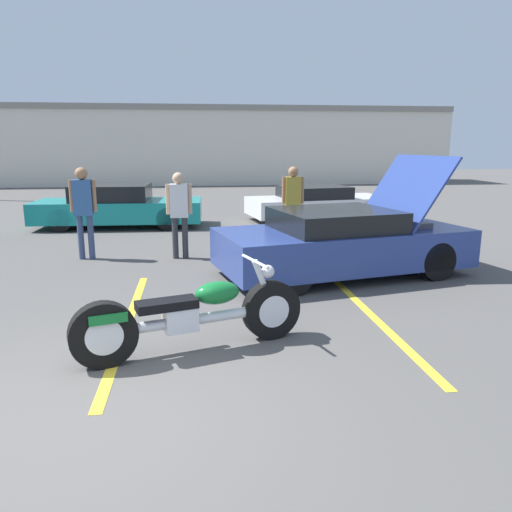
{
  "coord_description": "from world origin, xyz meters",
  "views": [
    {
      "loc": [
        1.0,
        -4.0,
        2.29
      ],
      "look_at": [
        1.83,
        2.58,
        0.8
      ],
      "focal_mm": 35.0,
      "sensor_mm": 36.0,
      "label": 1
    }
  ],
  "objects_px": {
    "spectator_near_motorcycle": "(293,198)",
    "spectator_by_show_car": "(179,208)",
    "motorcycle": "(192,316)",
    "show_car_hood_open": "(344,242)",
    "spectator_midground": "(83,205)",
    "parked_car_mid_row": "(118,207)",
    "parked_car_right_row": "(318,203)"
  },
  "relations": [
    {
      "from": "parked_car_right_row",
      "to": "spectator_near_motorcycle",
      "type": "xyz_separation_m",
      "value": [
        -1.48,
        -3.5,
        0.55
      ]
    },
    {
      "from": "spectator_near_motorcycle",
      "to": "spectator_by_show_car",
      "type": "height_order",
      "value": "spectator_near_motorcycle"
    },
    {
      "from": "parked_car_mid_row",
      "to": "spectator_by_show_car",
      "type": "distance_m",
      "value": 4.65
    },
    {
      "from": "spectator_near_motorcycle",
      "to": "spectator_midground",
      "type": "height_order",
      "value": "spectator_midground"
    },
    {
      "from": "show_car_hood_open",
      "to": "parked_car_right_row",
      "type": "distance_m",
      "value": 6.59
    },
    {
      "from": "spectator_by_show_car",
      "to": "spectator_midground",
      "type": "height_order",
      "value": "spectator_midground"
    },
    {
      "from": "motorcycle",
      "to": "spectator_by_show_car",
      "type": "distance_m",
      "value": 4.83
    },
    {
      "from": "parked_car_right_row",
      "to": "spectator_by_show_car",
      "type": "height_order",
      "value": "spectator_by_show_car"
    },
    {
      "from": "show_car_hood_open",
      "to": "spectator_near_motorcycle",
      "type": "xyz_separation_m",
      "value": [
        -0.33,
        2.99,
        0.47
      ]
    },
    {
      "from": "show_car_hood_open",
      "to": "parked_car_mid_row",
      "type": "xyz_separation_m",
      "value": [
        -4.75,
        5.94,
        -0.03
      ]
    },
    {
      "from": "spectator_near_motorcycle",
      "to": "spectator_midground",
      "type": "relative_size",
      "value": 0.97
    },
    {
      "from": "spectator_by_show_car",
      "to": "parked_car_right_row",
      "type": "bearing_deg",
      "value": 49.69
    },
    {
      "from": "spectator_near_motorcycle",
      "to": "spectator_midground",
      "type": "xyz_separation_m",
      "value": [
        -4.48,
        -1.13,
        0.04
      ]
    },
    {
      "from": "parked_car_mid_row",
      "to": "spectator_midground",
      "type": "bearing_deg",
      "value": -88.61
    },
    {
      "from": "spectator_by_show_car",
      "to": "show_car_hood_open",
      "type": "bearing_deg",
      "value": -30.14
    },
    {
      "from": "parked_car_right_row",
      "to": "show_car_hood_open",
      "type": "bearing_deg",
      "value": -109.0
    },
    {
      "from": "parked_car_right_row",
      "to": "spectator_midground",
      "type": "distance_m",
      "value": 7.56
    },
    {
      "from": "parked_car_right_row",
      "to": "motorcycle",
      "type": "bearing_deg",
      "value": -120.72
    },
    {
      "from": "motorcycle",
      "to": "spectator_midground",
      "type": "bearing_deg",
      "value": 96.11
    },
    {
      "from": "parked_car_mid_row",
      "to": "spectator_midground",
      "type": "distance_m",
      "value": 4.11
    },
    {
      "from": "motorcycle",
      "to": "parked_car_mid_row",
      "type": "relative_size",
      "value": 0.56
    },
    {
      "from": "show_car_hood_open",
      "to": "spectator_midground",
      "type": "relative_size",
      "value": 2.53
    },
    {
      "from": "parked_car_mid_row",
      "to": "spectator_near_motorcycle",
      "type": "distance_m",
      "value": 5.34
    },
    {
      "from": "show_car_hood_open",
      "to": "parked_car_mid_row",
      "type": "relative_size",
      "value": 1.0
    },
    {
      "from": "spectator_near_motorcycle",
      "to": "parked_car_mid_row",
      "type": "bearing_deg",
      "value": 146.31
    },
    {
      "from": "motorcycle",
      "to": "parked_car_right_row",
      "type": "relative_size",
      "value": 0.58
    },
    {
      "from": "parked_car_right_row",
      "to": "parked_car_mid_row",
      "type": "bearing_deg",
      "value": 176.34
    },
    {
      "from": "show_car_hood_open",
      "to": "spectator_midground",
      "type": "distance_m",
      "value": 5.18
    },
    {
      "from": "motorcycle",
      "to": "spectator_midground",
      "type": "distance_m",
      "value": 5.44
    },
    {
      "from": "motorcycle",
      "to": "spectator_near_motorcycle",
      "type": "xyz_separation_m",
      "value": [
        2.34,
        6.08,
        0.65
      ]
    },
    {
      "from": "motorcycle",
      "to": "parked_car_mid_row",
      "type": "distance_m",
      "value": 9.27
    },
    {
      "from": "motorcycle",
      "to": "show_car_hood_open",
      "type": "distance_m",
      "value": 4.09
    }
  ]
}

